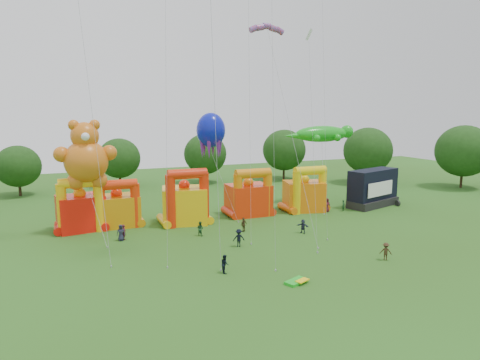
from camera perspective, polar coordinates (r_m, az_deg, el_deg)
name	(u,v)px	position (r m, az deg, el deg)	size (l,w,h in m)	color
ground	(330,306)	(32.87, 11.95, -16.15)	(160.00, 160.00, 0.00)	#2B5016
tree_ring	(314,222)	(30.61, 9.89, -5.52)	(121.78, 123.86, 12.07)	#352314
bouncy_castle_0	(81,210)	(53.70, -20.48, -3.76)	(5.66, 4.82, 6.48)	red
bouncy_castle_1	(117,208)	(54.26, -16.04, -3.62)	(5.23, 4.22, 5.95)	orange
bouncy_castle_2	(185,203)	(53.71, -7.33, -3.00)	(6.19, 5.37, 7.09)	#F1B50C
bouncy_castle_3	(249,197)	(57.64, 1.23, -2.30)	(5.46, 4.40, 6.51)	red
bouncy_castle_4	(305,194)	(60.82, 8.65, -1.80)	(6.09, 5.31, 6.49)	orange
stage_trailer	(373,188)	(66.10, 17.31, -1.07)	(9.28, 5.70, 5.50)	black
teddy_bear_kite	(89,172)	(50.90, -19.52, 1.03)	(6.87, 9.49, 13.10)	#CE6716
gecko_kite	(323,166)	(63.71, 10.97, 1.82)	(12.04, 9.67, 11.86)	#17A219
octopus_kite	(218,160)	(56.81, -2.97, 2.62)	(3.89, 8.22, 13.83)	#0B15A8
parafoil_kites	(173,109)	(43.05, -8.89, 9.31)	(25.27, 13.86, 30.42)	red
diamond_kites	(263,91)	(43.54, 3.08, 11.79)	(20.65, 14.43, 36.81)	red
folded_kite_bundle	(297,281)	(36.33, 7.61, -13.25)	(2.23, 1.70, 0.31)	green
spectator_0	(121,233)	(48.47, -15.60, -6.79)	(0.88, 0.57, 1.79)	#202336
spectator_1	(124,232)	(48.76, -15.19, -6.73)	(0.62, 0.41, 1.70)	#501722
spectator_2	(200,229)	(48.75, -5.34, -6.47)	(0.81, 0.63, 1.66)	#1D4824
spectator_3	(239,238)	(44.72, -0.17, -7.73)	(1.21, 0.70, 1.88)	black
spectator_4	(244,225)	(50.12, 0.49, -5.97)	(0.99, 0.41, 1.68)	#47391C
spectator_5	(303,226)	(50.13, 8.39, -6.12)	(1.49, 0.48, 1.61)	#24283C
spectator_6	(327,205)	(60.91, 11.51, -3.29)	(0.96, 0.62, 1.96)	#501720
spectator_7	(343,206)	(62.01, 13.62, -3.33)	(0.57, 0.37, 1.56)	#183D1D
spectator_8	(225,264)	(37.88, -2.04, -11.11)	(0.79, 0.62, 1.63)	black
spectator_9	(386,251)	(43.16, 18.85, -9.00)	(1.10, 0.63, 1.70)	#3A2917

